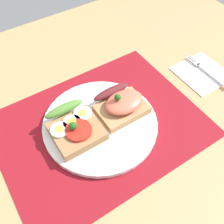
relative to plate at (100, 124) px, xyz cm
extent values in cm
cube|color=tan|center=(0.00, 0.00, -2.46)|extent=(120.00, 90.00, 3.20)
cube|color=maroon|center=(0.00, 0.00, -0.71)|extent=(42.68, 32.70, 0.30)
cylinder|color=white|center=(0.00, 0.00, 0.00)|extent=(24.33, 24.33, 1.11)
cube|color=#997045|center=(-5.49, 0.22, 1.56)|extent=(9.64, 9.08, 2.00)
cylinder|color=red|center=(-5.33, -0.81, 2.86)|extent=(5.28, 5.28, 0.60)
ellipsoid|color=#4D8030|center=(-5.49, 5.16, 3.46)|extent=(8.48, 2.20, 1.80)
sphere|color=#1E5919|center=(-6.04, 0.22, 3.96)|extent=(1.60, 1.60, 1.60)
cylinder|color=white|center=(-8.39, 1.35, 2.81)|extent=(3.72, 3.72, 0.50)
cylinder|color=yellow|center=(-8.39, 1.35, 3.14)|extent=(1.67, 1.67, 0.16)
cylinder|color=white|center=(-5.49, 1.64, 2.81)|extent=(3.72, 3.72, 0.50)
cylinder|color=yellow|center=(-5.49, 1.64, 3.14)|extent=(1.67, 1.67, 0.16)
cylinder|color=white|center=(-2.60, 2.46, 2.81)|extent=(3.72, 3.72, 0.50)
cylinder|color=yellow|center=(-2.60, 2.46, 3.14)|extent=(1.67, 1.67, 0.16)
cube|color=#B18052|center=(5.49, -0.08, 1.38)|extent=(10.45, 7.62, 1.65)
ellipsoid|color=#E8664C|center=(6.07, -0.15, 3.36)|extent=(8.57, 6.10, 2.30)
ellipsoid|color=maroon|center=(5.49, 4.13, 3.11)|extent=(8.88, 2.20, 1.80)
sphere|color=#1E5919|center=(4.69, 0.52, 5.20)|extent=(1.40, 1.40, 1.40)
cube|color=white|center=(30.13, -0.44, -0.56)|extent=(11.59, 11.97, 0.60)
cube|color=#B7B7BC|center=(31.08, -2.46, -0.10)|extent=(0.80, 10.11, 0.32)
cube|color=#B7B7BC|center=(31.08, 2.79, -0.10)|extent=(1.50, 1.20, 0.32)
cube|color=#B7B7BC|center=(30.43, 4.79, -0.10)|extent=(0.32, 2.80, 0.32)
cube|color=#B7B7BC|center=(31.08, 4.79, -0.10)|extent=(0.32, 2.80, 0.32)
cube|color=#B7B7BC|center=(31.73, 4.79, -0.10)|extent=(0.32, 2.80, 0.32)
camera|label=1|loc=(-15.68, -28.78, 45.53)|focal=42.22mm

